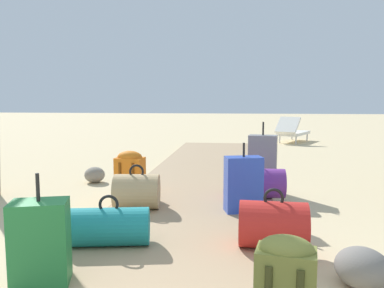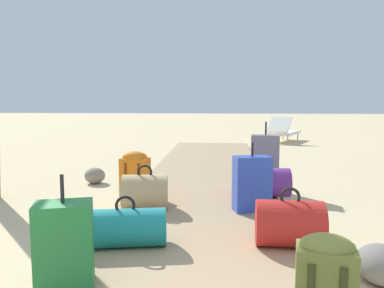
{
  "view_description": "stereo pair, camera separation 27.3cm",
  "coord_description": "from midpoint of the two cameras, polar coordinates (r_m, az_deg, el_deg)",
  "views": [
    {
      "loc": [
        0.5,
        -0.92,
        1.28
      ],
      "look_at": [
        -0.24,
        5.33,
        0.55
      ],
      "focal_mm": 36.39,
      "sensor_mm": 36.0,
      "label": 1
    },
    {
      "loc": [
        0.23,
        -0.94,
        1.28
      ],
      "look_at": [
        -0.24,
        5.33,
        0.55
      ],
      "focal_mm": 36.39,
      "sensor_mm": 36.0,
      "label": 2
    }
  ],
  "objects": [
    {
      "name": "lounge_chair",
      "position": [
        11.96,
        15.15,
        1.82
      ],
      "size": [
        1.21,
        1.67,
        0.77
      ],
      "color": "white",
      "rests_on": "ground"
    },
    {
      "name": "suitcase_blue",
      "position": [
        4.22,
        9.38,
        -5.84
      ],
      "size": [
        0.43,
        0.3,
        0.74
      ],
      "color": "#2847B7",
      "rests_on": "boardwalk"
    },
    {
      "name": "duffel_bag_red",
      "position": [
        3.3,
        14.17,
        -11.39
      ],
      "size": [
        0.56,
        0.4,
        0.49
      ],
      "color": "red",
      "rests_on": "boardwalk"
    },
    {
      "name": "backpack_orange",
      "position": [
        4.86,
        -7.5,
        -4.13
      ],
      "size": [
        0.36,
        0.27,
        0.56
      ],
      "color": "orange",
      "rests_on": "boardwalk"
    },
    {
      "name": "duffel_bag_teal",
      "position": [
        3.3,
        -9.69,
        -11.85
      ],
      "size": [
        0.7,
        0.42,
        0.42
      ],
      "color": "#197A7F",
      "rests_on": "boardwalk"
    },
    {
      "name": "suitcase_grey",
      "position": [
        5.42,
        11.72,
        -2.47
      ],
      "size": [
        0.41,
        0.28,
        0.89
      ],
      "color": "slate",
      "rests_on": "boardwalk"
    },
    {
      "name": "ground_plane",
      "position": [
        4.99,
        2.33,
        -8.26
      ],
      "size": [
        60.0,
        60.0,
        0.0
      ],
      "primitive_type": "plane",
      "color": "#D1BA8C"
    },
    {
      "name": "suitcase_green",
      "position": [
        2.73,
        -18.63,
        -13.53
      ],
      "size": [
        0.41,
        0.33,
        0.73
      ],
      "color": "#237538",
      "rests_on": "boardwalk"
    },
    {
      "name": "rock_right_far",
      "position": [
        3.05,
        26.19,
        -16.03
      ],
      "size": [
        0.5,
        0.5,
        0.28
      ],
      "primitive_type": "ellipsoid",
      "rotation": [
        0.0,
        0.0,
        2.37
      ],
      "color": "slate",
      "rests_on": "ground"
    },
    {
      "name": "rock_left_far",
      "position": [
        6.15,
        -12.85,
        -4.42
      ],
      "size": [
        0.43,
        0.44,
        0.24
      ],
      "primitive_type": "ellipsoid",
      "rotation": [
        0.0,
        0.0,
        2.18
      ],
      "color": "gray",
      "rests_on": "ground"
    },
    {
      "name": "duffel_bag_tan",
      "position": [
        4.31,
        -6.29,
        -6.93
      ],
      "size": [
        0.52,
        0.43,
        0.49
      ],
      "color": "tan",
      "rests_on": "boardwalk"
    },
    {
      "name": "boardwalk",
      "position": [
        5.92,
        3.06,
        -5.48
      ],
      "size": [
        1.86,
        9.69,
        0.08
      ],
      "primitive_type": "cube",
      "color": "tan",
      "rests_on": "ground"
    },
    {
      "name": "duffel_bag_purple",
      "position": [
        4.85,
        10.98,
        -5.63
      ],
      "size": [
        0.7,
        0.38,
        0.47
      ],
      "color": "#6B2D84",
      "rests_on": "boardwalk"
    }
  ]
}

